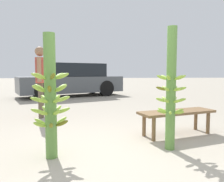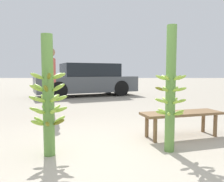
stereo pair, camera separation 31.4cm
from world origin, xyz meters
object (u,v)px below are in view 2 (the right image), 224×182
at_px(market_bench, 181,116).
at_px(parked_car, 87,80).
at_px(banana_stalk_center, 170,90).
at_px(banana_stalk_left, 48,97).
at_px(vendor_person, 51,75).

xyz_separation_m(market_bench, parked_car, (-2.28, 6.34, 0.35)).
bearing_deg(banana_stalk_center, market_bench, 61.39).
height_order(banana_stalk_left, vendor_person, vendor_person).
distance_m(vendor_person, market_bench, 3.15).
height_order(market_bench, parked_car, parked_car).
bearing_deg(parked_car, market_bench, 175.62).
height_order(banana_stalk_left, market_bench, banana_stalk_left).
bearing_deg(vendor_person, parked_car, 168.71).
xyz_separation_m(banana_stalk_center, market_bench, (0.36, 0.66, -0.46)).
xyz_separation_m(banana_stalk_center, parked_car, (-1.92, 7.00, -0.11)).
bearing_deg(market_bench, vendor_person, 130.20).
bearing_deg(banana_stalk_center, banana_stalk_left, -174.45).
xyz_separation_m(banana_stalk_left, market_bench, (1.91, 0.81, -0.40)).
bearing_deg(banana_stalk_center, vendor_person, 133.47).
relative_size(banana_stalk_left, parked_car, 0.32).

